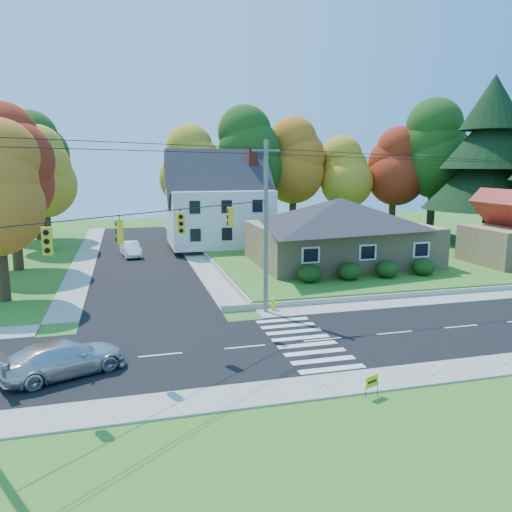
{
  "coord_description": "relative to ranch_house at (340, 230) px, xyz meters",
  "views": [
    {
      "loc": [
        -9.26,
        -22.08,
        8.66
      ],
      "look_at": [
        -1.35,
        8.0,
        2.9
      ],
      "focal_mm": 35.0,
      "sensor_mm": 36.0,
      "label": 1
    }
  ],
  "objects": [
    {
      "name": "ranch_house",
      "position": [
        0.0,
        0.0,
        0.0
      ],
      "size": [
        14.6,
        10.6,
        5.4
      ],
      "color": "tan",
      "rests_on": "lawn"
    },
    {
      "name": "silver_sedan",
      "position": [
        -19.99,
        -17.2,
        -2.52
      ],
      "size": [
        5.4,
        3.8,
        1.45
      ],
      "primitive_type": "imported",
      "rotation": [
        0.0,
        0.0,
        1.97
      ],
      "color": "silver",
      "rests_on": "road_main"
    },
    {
      "name": "tree_lot_0",
      "position": [
        -10.0,
        18.0,
        5.04
      ],
      "size": [
        6.72,
        6.72,
        12.51
      ],
      "color": "#3F2A19",
      "rests_on": "lawn"
    },
    {
      "name": "yard_sign",
      "position": [
        -8.59,
        -22.24,
        -2.66
      ],
      "size": [
        0.63,
        0.3,
        0.85
      ],
      "color": "black",
      "rests_on": "ground"
    },
    {
      "name": "hedge_row",
      "position": [
        -0.5,
        -6.2,
        -2.13
      ],
      "size": [
        10.7,
        1.7,
        1.27
      ],
      "color": "#163A10",
      "rests_on": "lawn"
    },
    {
      "name": "road_cross",
      "position": [
        -16.0,
        10.0,
        -3.25
      ],
      "size": [
        8.0,
        44.0,
        0.02
      ],
      "primitive_type": "cube",
      "color": "black",
      "rests_on": "ground"
    },
    {
      "name": "colonial_house",
      "position": [
        -7.96,
        12.0,
        1.32
      ],
      "size": [
        10.4,
        8.4,
        9.6
      ],
      "color": "silver",
      "rests_on": "lawn"
    },
    {
      "name": "fire_hydrant",
      "position": [
        -8.95,
        -10.58,
        -2.87
      ],
      "size": [
        0.47,
        0.36,
        0.82
      ],
      "color": "yellow",
      "rests_on": "ground"
    },
    {
      "name": "tree_lot_1",
      "position": [
        -4.0,
        17.0,
        6.35
      ],
      "size": [
        7.84,
        7.84,
        14.6
      ],
      "color": "#3F2A19",
      "rests_on": "lawn"
    },
    {
      "name": "white_car",
      "position": [
        -16.91,
        9.83,
        -2.55
      ],
      "size": [
        2.11,
        4.43,
        1.4
      ],
      "primitive_type": "imported",
      "rotation": [
        0.0,
        0.0,
        0.15
      ],
      "color": "white",
      "rests_on": "road_cross"
    },
    {
      "name": "conifer_east_a",
      "position": [
        19.0,
        6.0,
        6.12
      ],
      "size": [
        12.8,
        12.8,
        16.96
      ],
      "color": "#3F2A19",
      "rests_on": "lawn"
    },
    {
      "name": "tree_west_2",
      "position": [
        -25.0,
        16.0,
        4.54
      ],
      "size": [
        6.72,
        6.72,
        12.51
      ],
      "color": "#3F2A19",
      "rests_on": "ground"
    },
    {
      "name": "tree_lot_3",
      "position": [
        8.0,
        17.0,
        4.39
      ],
      "size": [
        6.16,
        6.16,
        11.47
      ],
      "color": "#3F2A19",
      "rests_on": "lawn"
    },
    {
      "name": "road_main",
      "position": [
        -8.0,
        -16.0,
        -3.26
      ],
      "size": [
        90.0,
        8.0,
        0.02
      ],
      "primitive_type": "cube",
      "color": "black",
      "rests_on": "ground"
    },
    {
      "name": "sidewalk_north",
      "position": [
        -8.0,
        -11.0,
        -3.23
      ],
      "size": [
        90.0,
        2.0,
        0.08
      ],
      "primitive_type": "cube",
      "color": "#9C9A90",
      "rests_on": "ground"
    },
    {
      "name": "tree_west_1",
      "position": [
        -26.0,
        6.0,
        5.2
      ],
      "size": [
        7.28,
        7.28,
        13.56
      ],
      "color": "#3F2A19",
      "rests_on": "ground"
    },
    {
      "name": "tree_west_3",
      "position": [
        -27.0,
        24.0,
        5.85
      ],
      "size": [
        7.84,
        7.84,
        14.6
      ],
      "color": "#3F2A19",
      "rests_on": "ground"
    },
    {
      "name": "lawn",
      "position": [
        5.0,
        5.0,
        -3.02
      ],
      "size": [
        30.0,
        30.0,
        0.5
      ],
      "primitive_type": "cube",
      "color": "#3D7923",
      "rests_on": "ground"
    },
    {
      "name": "sidewalk_south",
      "position": [
        -8.0,
        -21.0,
        -3.23
      ],
      "size": [
        90.0,
        2.0,
        0.08
      ],
      "primitive_type": "cube",
      "color": "#9C9A90",
      "rests_on": "ground"
    },
    {
      "name": "traffic_infrastructure",
      "position": [
        -8.15,
        -14.65,
        1.88
      ],
      "size": [
        38.1,
        10.66,
        10.0
      ],
      "color": "#666059",
      "rests_on": "ground"
    },
    {
      "name": "tree_lot_2",
      "position": [
        2.0,
        18.0,
        5.7
      ],
      "size": [
        7.28,
        7.28,
        13.56
      ],
      "color": "#3F2A19",
      "rests_on": "lawn"
    },
    {
      "name": "tree_lot_5",
      "position": [
        18.0,
        14.0,
        7.0
      ],
      "size": [
        8.4,
        8.4,
        15.64
      ],
      "color": "#3F2A19",
      "rests_on": "lawn"
    },
    {
      "name": "ground",
      "position": [
        -8.0,
        -16.0,
        -3.27
      ],
      "size": [
        120.0,
        120.0,
        0.0
      ],
      "primitive_type": "plane",
      "color": "#3D7923"
    },
    {
      "name": "tree_lot_4",
      "position": [
        14.0,
        16.0,
        5.04
      ],
      "size": [
        6.72,
        6.72,
        12.51
      ],
      "color": "#3F2A19",
      "rests_on": "lawn"
    }
  ]
}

